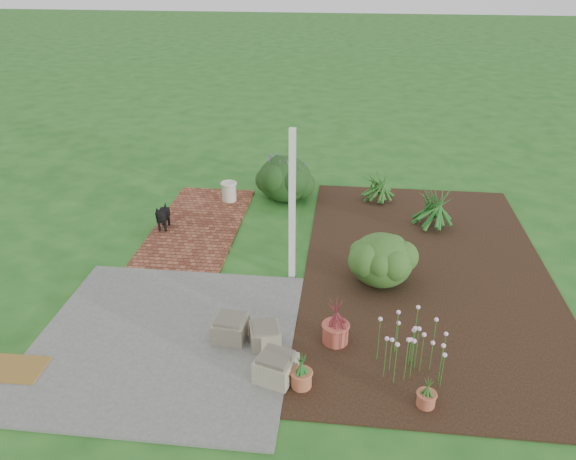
# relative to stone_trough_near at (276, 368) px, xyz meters

# --- Properties ---
(ground) EXTENTS (80.00, 80.00, 0.00)m
(ground) POSITION_rel_stone_trough_near_xyz_m (-0.37, 2.35, -0.19)
(ground) COLOR #1F571B
(ground) RESTS_ON ground
(concrete_patio) EXTENTS (3.50, 3.50, 0.04)m
(concrete_patio) POSITION_rel_stone_trough_near_xyz_m (-1.62, 0.60, -0.17)
(concrete_patio) COLOR #5D5D5A
(concrete_patio) RESTS_ON ground
(brick_path) EXTENTS (1.60, 3.50, 0.04)m
(brick_path) POSITION_rel_stone_trough_near_xyz_m (-2.07, 4.10, -0.17)
(brick_path) COLOR #5D2B1D
(brick_path) RESTS_ON ground
(garden_bed) EXTENTS (4.00, 7.00, 0.03)m
(garden_bed) POSITION_rel_stone_trough_near_xyz_m (2.13, 2.85, -0.17)
(garden_bed) COLOR black
(garden_bed) RESTS_ON ground
(veranda_post) EXTENTS (0.10, 0.10, 2.50)m
(veranda_post) POSITION_rel_stone_trough_near_xyz_m (-0.07, 2.45, 1.06)
(veranda_post) COLOR white
(veranda_post) RESTS_ON ground
(stone_trough_near) EXTENTS (0.56, 0.56, 0.30)m
(stone_trough_near) POSITION_rel_stone_trough_near_xyz_m (0.00, 0.00, 0.00)
(stone_trough_near) COLOR gray
(stone_trough_near) RESTS_ON concrete_patio
(stone_trough_mid) EXTENTS (0.48, 0.48, 0.29)m
(stone_trough_mid) POSITION_rel_stone_trough_near_xyz_m (-0.72, 0.72, -0.00)
(stone_trough_mid) COLOR gray
(stone_trough_mid) RESTS_ON concrete_patio
(stone_trough_far) EXTENTS (0.48, 0.48, 0.26)m
(stone_trough_far) POSITION_rel_stone_trough_near_xyz_m (-0.23, 0.64, -0.02)
(stone_trough_far) COLOR #766E5B
(stone_trough_far) RESTS_ON concrete_patio
(coir_doormat) EXTENTS (0.81, 0.53, 0.02)m
(coir_doormat) POSITION_rel_stone_trough_near_xyz_m (-3.35, -0.23, -0.14)
(coir_doormat) COLOR olive
(coir_doormat) RESTS_ON concrete_patio
(black_dog) EXTENTS (0.19, 0.56, 0.48)m
(black_dog) POSITION_rel_stone_trough_near_xyz_m (-2.66, 3.81, 0.14)
(black_dog) COLOR black
(black_dog) RESTS_ON brick_path
(cream_ceramic_urn) EXTENTS (0.30, 0.30, 0.39)m
(cream_ceramic_urn) POSITION_rel_stone_trough_near_xyz_m (-1.70, 5.27, 0.05)
(cream_ceramic_urn) COLOR beige
(cream_ceramic_urn) RESTS_ON brick_path
(evergreen_shrub) EXTENTS (1.02, 1.02, 0.84)m
(evergreen_shrub) POSITION_rel_stone_trough_near_xyz_m (1.35, 2.42, 0.26)
(evergreen_shrub) COLOR #0C3914
(evergreen_shrub) RESTS_ON garden_bed
(agapanthus_clump_back) EXTENTS (1.40, 1.40, 0.96)m
(agapanthus_clump_back) POSITION_rel_stone_trough_near_xyz_m (2.39, 4.53, 0.32)
(agapanthus_clump_back) COLOR #113A14
(agapanthus_clump_back) RESTS_ON garden_bed
(agapanthus_clump_front) EXTENTS (1.01, 1.01, 0.77)m
(agapanthus_clump_front) POSITION_rel_stone_trough_near_xyz_m (1.39, 5.62, 0.22)
(agapanthus_clump_front) COLOR #1B3F14
(agapanthus_clump_front) RESTS_ON garden_bed
(pink_flower_patch) EXTENTS (1.35, 1.35, 0.65)m
(pink_flower_patch) POSITION_rel_stone_trough_near_xyz_m (1.68, 0.41, 0.17)
(pink_flower_patch) COLOR #113D0F
(pink_flower_patch) RESTS_ON garden_bed
(terracotta_pot_bronze) EXTENTS (0.45, 0.45, 0.28)m
(terracotta_pot_bronze) POSITION_rel_stone_trough_near_xyz_m (0.70, 0.81, -0.02)
(terracotta_pot_bronze) COLOR #AE4B3A
(terracotta_pot_bronze) RESTS_ON garden_bed
(terracotta_pot_small_left) EXTENTS (0.28, 0.28, 0.18)m
(terracotta_pot_small_left) POSITION_rel_stone_trough_near_xyz_m (1.81, -0.25, -0.07)
(terracotta_pot_small_left) COLOR #AE563B
(terracotta_pot_small_left) RESTS_ON garden_bed
(terracotta_pot_small_right) EXTENTS (0.30, 0.30, 0.21)m
(terracotta_pot_small_right) POSITION_rel_stone_trough_near_xyz_m (0.33, -0.10, -0.05)
(terracotta_pot_small_right) COLOR #B25D3C
(terracotta_pot_small_right) RESTS_ON garden_bed
(purple_flowering_bush) EXTENTS (1.47, 1.47, 0.96)m
(purple_flowering_bush) POSITION_rel_stone_trough_near_xyz_m (-0.56, 5.59, 0.29)
(purple_flowering_bush) COLOR black
(purple_flowering_bush) RESTS_ON ground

